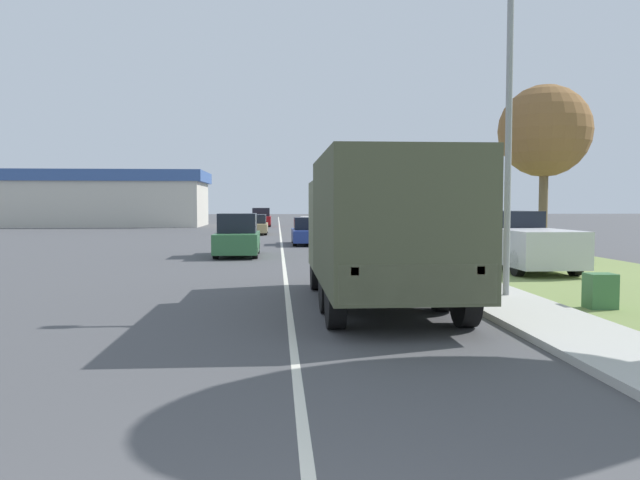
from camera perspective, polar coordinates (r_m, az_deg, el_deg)
name	(u,v)px	position (r m, az deg, el deg)	size (l,w,h in m)	color
ground_plane	(280,235)	(42.41, -3.63, 0.45)	(180.00, 180.00, 0.00)	#4C4C4F
lane_centre_stripe	(280,235)	(42.41, -3.63, 0.46)	(0.12, 120.00, 0.00)	silver
sidewalk_right	(346,234)	(42.67, 2.42, 0.55)	(1.80, 120.00, 0.12)	beige
grass_strip_right	(410,234)	(43.39, 8.20, 0.50)	(7.00, 120.00, 0.02)	olive
military_truck	(380,225)	(12.75, 5.50, 1.41)	(2.53, 7.24, 3.01)	#606647
car_nearest_ahead	(237,237)	(25.40, -7.56, 0.25)	(1.70, 3.94, 1.73)	#336B3D
car_second_ahead	(309,232)	(32.52, -0.99, 0.73)	(1.78, 4.22, 1.42)	navy
car_third_ahead	(255,225)	(43.88, -5.98, 1.36)	(1.75, 4.84, 1.38)	tan
car_fourth_ahead	(261,218)	(59.02, -5.40, 2.00)	(1.81, 4.45, 1.75)	maroon
pickup_truck	(521,242)	(20.95, 17.89, -0.15)	(1.95, 5.13, 1.85)	silver
lamp_post	(499,110)	(14.18, 16.06, 11.38)	(1.69, 0.24, 6.68)	gray
tree_mid_right	(545,132)	(24.66, 19.85, 9.29)	(3.37, 3.37, 6.45)	brown
utility_box	(600,291)	(13.66, 24.25, -4.27)	(0.55, 0.45, 0.70)	#3D7042
building_distant	(109,199)	(62.95, -18.74, 3.61)	(18.50, 9.56, 5.21)	beige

